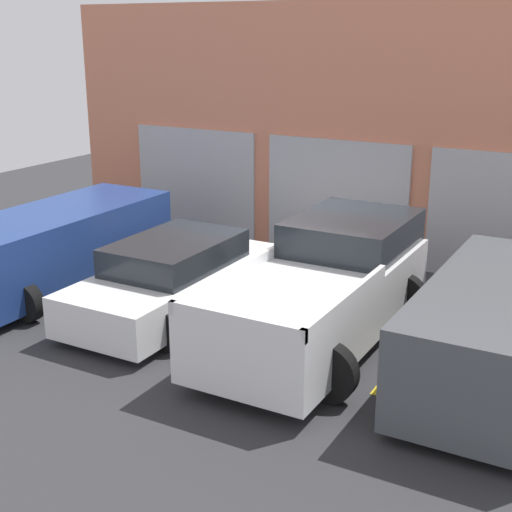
{
  "coord_description": "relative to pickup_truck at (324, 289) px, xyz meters",
  "views": [
    {
      "loc": [
        5.49,
        -10.72,
        4.68
      ],
      "look_at": [
        0.0,
        -0.88,
        1.1
      ],
      "focal_mm": 50.0,
      "sensor_mm": 36.0,
      "label": 1
    }
  ],
  "objects": [
    {
      "name": "pickup_truck",
      "position": [
        0.0,
        0.0,
        0.0
      ],
      "size": [
        2.55,
        5.0,
        1.76
      ],
      "color": "white",
      "rests_on": "ground"
    },
    {
      "name": "shophouse_building",
      "position": [
        -1.36,
        4.43,
        1.73
      ],
      "size": [
        13.97,
        0.68,
        5.27
      ],
      "color": "#D17A5B",
      "rests_on": "ground"
    },
    {
      "name": "parking_stripe_centre",
      "position": [
        -1.36,
        -0.23,
        -0.84
      ],
      "size": [
        0.12,
        2.2,
        0.01
      ],
      "primitive_type": "cube",
      "color": "gold",
      "rests_on": "ground"
    },
    {
      "name": "ground_plane",
      "position": [
        -1.36,
        1.14,
        -0.84
      ],
      "size": [
        28.0,
        28.0,
        0.0
      ],
      "primitive_type": "plane",
      "color": "#2D2D30"
    },
    {
      "name": "van_right",
      "position": [
        -5.42,
        -0.23,
        -0.04
      ],
      "size": [
        2.27,
        4.96,
        1.48
      ],
      "color": "navy",
      "rests_on": "ground"
    },
    {
      "name": "parking_stripe_far_left",
      "position": [
        -6.78,
        -0.23,
        -0.84
      ],
      "size": [
        0.12,
        2.2,
        0.01
      ],
      "primitive_type": "cube",
      "color": "gold",
      "rests_on": "ground"
    },
    {
      "name": "sedan_side",
      "position": [
        2.71,
        -0.23,
        -0.04
      ],
      "size": [
        2.31,
        4.48,
        1.47
      ],
      "color": "#474C51",
      "rests_on": "ground"
    },
    {
      "name": "parking_stripe_left",
      "position": [
        -4.07,
        -0.23,
        -0.84
      ],
      "size": [
        0.12,
        2.2,
        0.01
      ],
      "primitive_type": "cube",
      "color": "gold",
      "rests_on": "ground"
    },
    {
      "name": "parking_stripe_right",
      "position": [
        1.36,
        -0.23,
        -0.84
      ],
      "size": [
        0.12,
        2.2,
        0.01
      ],
      "primitive_type": "cube",
      "color": "gold",
      "rests_on": "ground"
    },
    {
      "name": "sedan_white",
      "position": [
        -2.71,
        -0.21,
        -0.23
      ],
      "size": [
        2.22,
        4.25,
        1.3
      ],
      "color": "white",
      "rests_on": "ground"
    }
  ]
}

